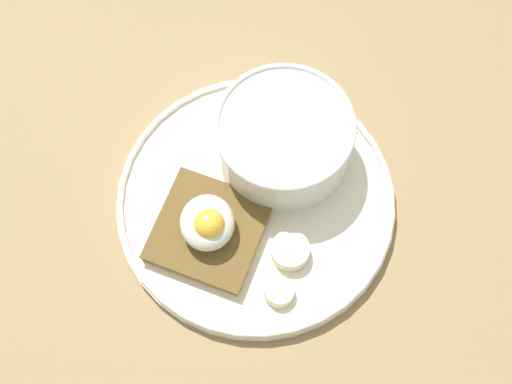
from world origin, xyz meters
TOP-DOWN VIEW (x-y plane):
  - ground_plane at (0.00, 0.00)cm, footprint 120.00×120.00cm
  - plate at (0.00, 0.00)cm, footprint 26.67×26.67cm
  - oatmeal_bowl at (-4.81, 2.94)cm, footprint 13.11×13.11cm
  - toast_slice at (3.03, -4.60)cm, footprint 12.80×12.80cm
  - poached_egg at (3.14, -4.55)cm, footprint 5.37×4.96cm
  - banana_slice_front at (5.51, 2.78)cm, footprint 4.97×4.95cm
  - banana_slice_left at (9.24, 1.47)cm, footprint 3.80×3.76cm

SIDE VIEW (x-z plane):
  - ground_plane at x=0.00cm, z-range 0.00..2.00cm
  - plate at x=0.00cm, z-range 2.00..3.60cm
  - banana_slice_left at x=9.24cm, z-range 2.90..4.24cm
  - banana_slice_front at x=5.51cm, z-range 2.96..4.51cm
  - toast_slice at x=3.03cm, z-range 3.08..4.42cm
  - poached_egg at x=3.14cm, z-range 4.10..7.97cm
  - oatmeal_bowl at x=-4.81cm, z-range 3.10..9.21cm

